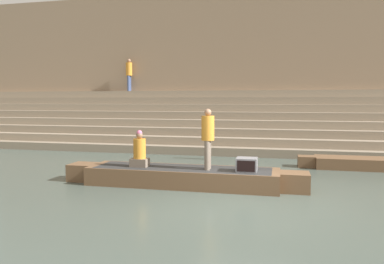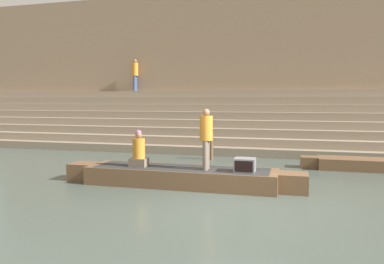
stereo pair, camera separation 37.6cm
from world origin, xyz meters
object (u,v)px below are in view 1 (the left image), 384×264
Objects in this scene: person_rowing at (140,152)px; person_on_steps at (129,73)px; rowboat_main at (182,176)px; mooring_post at (208,147)px; moored_boat_shore at (380,164)px; person_standing at (208,135)px; tv_set at (247,165)px.

person_rowing is 11.38m from person_on_steps.
person_rowing reaches higher than rowboat_main.
mooring_post reaches higher than rowboat_main.
person_standing is at bearing -147.26° from moored_boat_shore.
mooring_post is at bearing 98.91° from person_standing.
person_on_steps is at bearing 136.68° from mooring_post.
rowboat_main is 1.39m from person_standing.
mooring_post is 0.57× the size of person_on_steps.
person_on_steps is (-11.67, 6.08, 3.72)m from moored_boat_shore.
person_on_steps is at bearing 121.05° from person_standing.
person_standing is 12.16m from person_on_steps.
mooring_post is at bearing -105.53° from person_on_steps.
mooring_post is (-0.90, 4.78, -0.93)m from person_standing.
moored_boat_shore is at bearing 47.99° from tv_set.
person_rowing is at bearing -102.52° from mooring_post.
mooring_post is at bearing 89.65° from rowboat_main.
person_rowing is 1.01× the size of mooring_post.
person_rowing is 0.57× the size of person_on_steps.
person_rowing is 1.92× the size of tv_set.
tv_set is 12.97m from person_on_steps.
person_standing is at bearing -119.45° from person_on_steps.
person_on_steps is (-5.70, 9.94, 3.67)m from rowboat_main.
person_standing is at bearing -79.39° from mooring_post.
moored_boat_shore is at bearing 35.16° from person_standing.
tv_set is at bearing -68.07° from mooring_post.
tv_set is at bearing -1.37° from person_rowing.
rowboat_main is 6.64× the size of mooring_post.
person_on_steps reaches higher than person_rowing.
person_rowing is at bearing -128.12° from person_on_steps.
person_standing is 4.95m from mooring_post.
rowboat_main is 4.72m from mooring_post.
tv_set is (1.80, -0.14, 0.41)m from rowboat_main.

